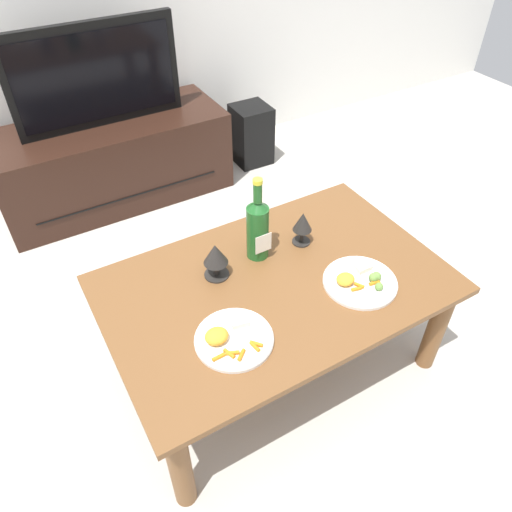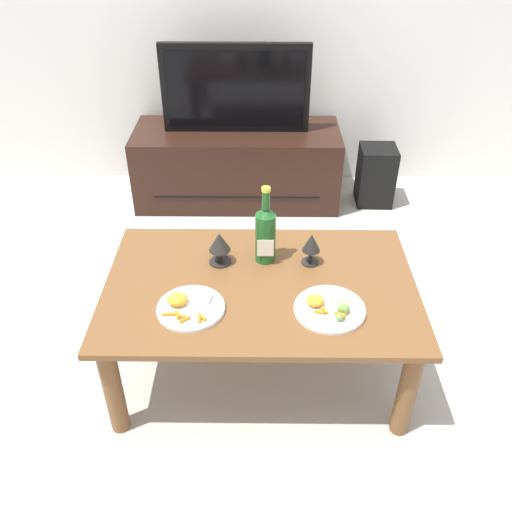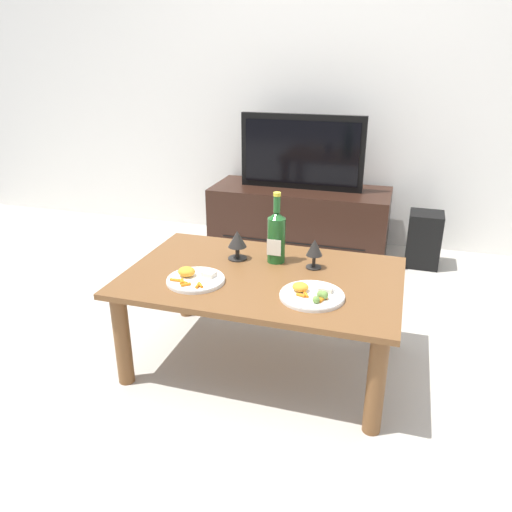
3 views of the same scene
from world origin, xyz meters
The scene contains 10 objects.
ground_plane centered at (0.00, 0.00, 0.00)m, with size 6.40×6.40×0.00m, color #B7B2A8.
dining_table centered at (0.00, 0.00, 0.38)m, with size 1.19×0.77×0.45m.
tv_stand centered at (-0.15, 1.47, 0.23)m, with size 1.25×0.50×0.46m.
tv_screen centered at (-0.15, 1.47, 0.71)m, with size 0.86×0.05×0.51m.
floor_speaker centered at (0.72, 1.43, 0.18)m, with size 0.22×0.22×0.37m, color black.
wine_bottle centered at (0.02, 0.16, 0.58)m, with size 0.08×0.08×0.33m.
goblet_left centered at (-0.16, 0.14, 0.54)m, with size 0.09×0.09×0.14m.
goblet_right centered at (0.20, 0.14, 0.54)m, with size 0.07×0.07×0.14m.
dinner_plate_left centered at (-0.25, -0.15, 0.46)m, with size 0.25×0.25×0.05m.
dinner_plate_right centered at (0.25, -0.15, 0.46)m, with size 0.26×0.26×0.05m.
Camera 2 is at (-0.00, -1.61, 1.74)m, focal length 37.83 mm.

